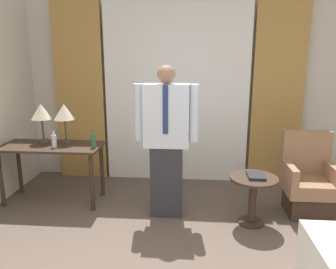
% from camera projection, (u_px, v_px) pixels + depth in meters
% --- Properties ---
extents(wall_back, '(10.00, 0.06, 2.70)m').
position_uv_depth(wall_back, '(177.00, 88.00, 4.75)').
color(wall_back, beige).
rests_on(wall_back, ground_plane).
extents(curtain_sheer_center, '(2.04, 0.06, 2.58)m').
position_uv_depth(curtain_sheer_center, '(176.00, 93.00, 4.64)').
color(curtain_sheer_center, white).
rests_on(curtain_sheer_center, ground_plane).
extents(curtain_drape_left, '(0.70, 0.06, 2.58)m').
position_uv_depth(curtain_drape_left, '(80.00, 92.00, 4.75)').
color(curtain_drape_left, '#B28442').
rests_on(curtain_drape_left, ground_plane).
extents(curtain_drape_right, '(0.70, 0.06, 2.58)m').
position_uv_depth(curtain_drape_right, '(278.00, 94.00, 4.53)').
color(curtain_drape_right, '#B28442').
rests_on(curtain_drape_right, ground_plane).
extents(desk, '(1.24, 0.55, 0.73)m').
position_uv_depth(desk, '(52.00, 154.00, 4.04)').
color(desk, '#38281E').
rests_on(desk, ground_plane).
extents(table_lamp_left, '(0.25, 0.25, 0.49)m').
position_uv_depth(table_lamp_left, '(41.00, 113.00, 4.06)').
color(table_lamp_left, '#4C4238').
rests_on(table_lamp_left, desk).
extents(table_lamp_right, '(0.25, 0.25, 0.49)m').
position_uv_depth(table_lamp_right, '(64.00, 113.00, 4.04)').
color(table_lamp_right, '#4C4238').
rests_on(table_lamp_right, desk).
extents(bottle_near_edge, '(0.06, 0.06, 0.21)m').
position_uv_depth(bottle_near_edge, '(93.00, 140.00, 3.90)').
color(bottle_near_edge, '#336638').
rests_on(bottle_near_edge, desk).
extents(bottle_by_lamp, '(0.06, 0.06, 0.19)m').
position_uv_depth(bottle_by_lamp, '(54.00, 141.00, 3.90)').
color(bottle_by_lamp, silver).
rests_on(bottle_by_lamp, desk).
extents(person, '(0.71, 0.23, 1.71)m').
position_uv_depth(person, '(166.00, 138.00, 3.61)').
color(person, '#2D2D33').
rests_on(person, ground_plane).
extents(armchair, '(0.56, 0.53, 0.95)m').
position_uv_depth(armchair, '(308.00, 184.00, 3.81)').
color(armchair, '#38281E').
rests_on(armchair, ground_plane).
extents(side_table, '(0.51, 0.51, 0.54)m').
position_uv_depth(side_table, '(253.00, 192.00, 3.54)').
color(side_table, '#38281E').
rests_on(side_table, ground_plane).
extents(book, '(0.18, 0.25, 0.03)m').
position_uv_depth(book, '(256.00, 176.00, 3.50)').
color(book, black).
rests_on(book, side_table).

